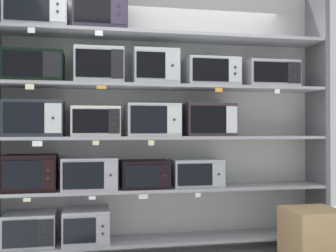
% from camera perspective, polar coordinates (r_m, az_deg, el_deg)
% --- Properties ---
extents(back_panel, '(3.37, 0.04, 2.79)m').
position_cam_1_polar(back_panel, '(4.33, -0.57, 1.66)').
color(back_panel, '#B2B2AD').
rests_on(back_panel, ground).
extents(upright_right, '(0.05, 0.41, 2.79)m').
position_cam_1_polar(upright_right, '(4.70, 19.74, 1.52)').
color(upright_right, '#5B5B5E').
rests_on(upright_right, ground).
extents(shelf_0, '(3.17, 0.41, 0.03)m').
position_cam_1_polar(shelf_0, '(4.24, 0.00, -15.25)').
color(shelf_0, '#99999E').
rests_on(shelf_0, ground).
extents(microwave_0, '(0.46, 0.39, 0.30)m').
position_cam_1_polar(microwave_0, '(4.15, -18.31, -13.21)').
color(microwave_0, '#9EA0A6').
rests_on(microwave_0, shelf_0).
extents(microwave_1, '(0.43, 0.42, 0.31)m').
position_cam_1_polar(microwave_1, '(4.12, -11.16, -13.21)').
color(microwave_1, '#A3A0AC').
rests_on(microwave_1, shelf_0).
extents(shelf_1, '(3.17, 0.41, 0.03)m').
position_cam_1_polar(shelf_1, '(4.14, 0.00, -8.54)').
color(shelf_1, '#99999E').
extents(microwave_2, '(0.47, 0.36, 0.33)m').
position_cam_1_polar(microwave_2, '(4.07, -18.25, -6.08)').
color(microwave_2, black).
rests_on(microwave_2, shelf_1).
extents(microwave_3, '(0.51, 0.42, 0.30)m').
position_cam_1_polar(microwave_3, '(4.04, -10.71, -6.37)').
color(microwave_3, '#A29DAA').
rests_on(microwave_3, shelf_1).
extents(microwave_4, '(0.46, 0.38, 0.26)m').
position_cam_1_polar(microwave_4, '(4.08, -3.22, -6.58)').
color(microwave_4, black).
rests_on(microwave_4, shelf_1).
extents(microwave_5, '(0.49, 0.38, 0.27)m').
position_cam_1_polar(microwave_5, '(4.19, 3.87, -6.39)').
color(microwave_5, '#A0A7AB').
rests_on(microwave_5, shelf_1).
extents(price_tag_0, '(0.06, 0.00, 0.03)m').
position_cam_1_polar(price_tag_0, '(3.90, -18.73, -9.54)').
color(price_tag_0, beige).
extents(price_tag_1, '(0.06, 0.00, 0.03)m').
position_cam_1_polar(price_tag_1, '(3.87, -10.33, -9.64)').
color(price_tag_1, white).
extents(price_tag_2, '(0.09, 0.00, 0.04)m').
position_cam_1_polar(price_tag_2, '(3.90, -3.40, -9.63)').
color(price_tag_2, white).
extents(price_tag_3, '(0.05, 0.00, 0.04)m').
position_cam_1_polar(price_tag_3, '(4.01, 4.13, -9.40)').
color(price_tag_3, white).
extents(shelf_2, '(3.17, 0.41, 0.03)m').
position_cam_1_polar(shelf_2, '(4.11, 0.00, -1.61)').
color(shelf_2, '#99999E').
extents(microwave_6, '(0.53, 0.40, 0.33)m').
position_cam_1_polar(microwave_6, '(4.05, -17.80, 0.98)').
color(microwave_6, '#283038').
rests_on(microwave_6, shelf_2).
extents(microwave_7, '(0.45, 0.36, 0.28)m').
position_cam_1_polar(microwave_7, '(4.02, -9.89, 0.61)').
color(microwave_7, white).
rests_on(microwave_7, shelf_2).
extents(microwave_8, '(0.51, 0.40, 0.31)m').
position_cam_1_polar(microwave_8, '(4.07, -2.17, 0.81)').
color(microwave_8, '#B6BBBC').
rests_on(microwave_8, shelf_2).
extents(microwave_9, '(0.49, 0.41, 0.32)m').
position_cam_1_polar(microwave_9, '(4.20, 5.48, 0.83)').
color(microwave_9, '#31282D').
rests_on(microwave_9, shelf_2).
extents(price_tag_4, '(0.09, 0.00, 0.05)m').
position_cam_1_polar(price_tag_4, '(3.84, -17.46, -2.31)').
color(price_tag_4, white).
extents(price_tag_5, '(0.06, 0.00, 0.04)m').
position_cam_1_polar(price_tag_5, '(3.82, -9.84, -2.28)').
color(price_tag_5, beige).
extents(price_tag_6, '(0.06, 0.00, 0.05)m').
position_cam_1_polar(price_tag_6, '(3.87, -2.31, -2.31)').
color(price_tag_6, beige).
extents(shelf_3, '(3.17, 0.41, 0.03)m').
position_cam_1_polar(shelf_3, '(4.13, 0.00, 5.36)').
color(shelf_3, '#99999E').
extents(microwave_10, '(0.53, 0.42, 0.28)m').
position_cam_1_polar(microwave_10, '(4.09, -17.80, 7.66)').
color(microwave_10, black).
rests_on(microwave_10, shelf_3).
extents(microwave_11, '(0.46, 0.37, 0.34)m').
position_cam_1_polar(microwave_11, '(4.07, -9.47, 8.04)').
color(microwave_11, '#B2BABA').
rests_on(microwave_11, shelf_3).
extents(microwave_12, '(0.44, 0.37, 0.34)m').
position_cam_1_polar(microwave_12, '(4.12, -1.83, 7.95)').
color(microwave_12, '#B0BAB7').
rests_on(microwave_12, shelf_3).
extents(microwave_13, '(0.52, 0.40, 0.28)m').
position_cam_1_polar(microwave_13, '(4.25, 5.89, 7.27)').
color(microwave_13, '#B4BABD').
rests_on(microwave_13, shelf_3).
extents(microwave_14, '(0.53, 0.43, 0.26)m').
position_cam_1_polar(microwave_14, '(4.47, 13.55, 6.81)').
color(microwave_14, '#A29DA4').
rests_on(microwave_14, shelf_3).
extents(price_tag_7, '(0.07, 0.00, 0.05)m').
position_cam_1_polar(price_tag_7, '(3.87, -18.40, 5.13)').
color(price_tag_7, beige).
extents(price_tag_8, '(0.09, 0.00, 0.03)m').
position_cam_1_polar(price_tag_8, '(3.84, -9.10, 5.28)').
color(price_tag_8, orange).
extents(price_tag_9, '(0.07, 0.00, 0.04)m').
position_cam_1_polar(price_tag_9, '(4.04, 6.96, 4.93)').
color(price_tag_9, orange).
extents(price_tag_10, '(0.05, 0.00, 0.04)m').
position_cam_1_polar(price_tag_10, '(4.27, 14.73, 4.62)').
color(price_tag_10, white).
extents(shelf_4, '(3.17, 0.41, 0.03)m').
position_cam_1_polar(shelf_4, '(4.21, 0.00, 12.15)').
color(shelf_4, '#99999E').
extents(microwave_15, '(0.56, 0.39, 0.31)m').
position_cam_1_polar(microwave_15, '(4.19, -17.52, 14.59)').
color(microwave_15, '#B0B1BF').
rests_on(microwave_15, shelf_4).
extents(microwave_16, '(0.51, 0.41, 0.33)m').
position_cam_1_polar(microwave_16, '(4.17, -9.35, 14.82)').
color(microwave_16, '#2F2939').
rests_on(microwave_16, shelf_4).
extents(price_tag_11, '(0.06, 0.00, 0.05)m').
position_cam_1_polar(price_tag_11, '(3.95, -18.20, 12.37)').
color(price_tag_11, white).
extents(price_tag_12, '(0.07, 0.00, 0.05)m').
position_cam_1_polar(price_tag_12, '(3.92, -9.43, 12.45)').
color(price_tag_12, white).
extents(shipping_carton, '(0.48, 0.48, 0.50)m').
position_cam_1_polar(shipping_carton, '(4.16, 19.24, -14.07)').
color(shipping_carton, tan).
rests_on(shipping_carton, ground).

